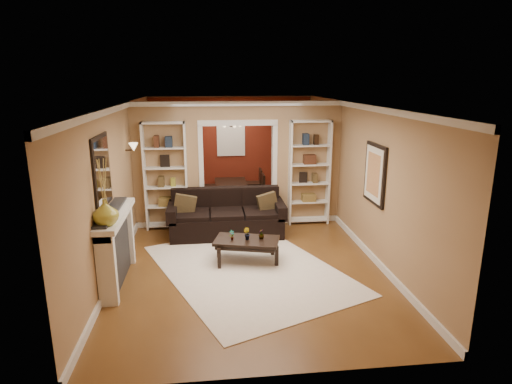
{
  "coord_description": "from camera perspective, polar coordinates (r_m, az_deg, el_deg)",
  "views": [
    {
      "loc": [
        -0.65,
        -7.96,
        3.13
      ],
      "look_at": [
        0.17,
        -0.8,
        1.24
      ],
      "focal_mm": 30.0,
      "sensor_mm": 36.0,
      "label": 1
    }
  ],
  "objects": [
    {
      "name": "dining_chair_nw",
      "position": [
        10.83,
        -6.0,
        0.4
      ],
      "size": [
        0.59,
        0.59,
        0.93
      ],
      "primitive_type": "cube",
      "rotation": [
        0.0,
        0.0,
        1.2
      ],
      "color": "black",
      "rests_on": "floor"
    },
    {
      "name": "sofa",
      "position": [
        8.83,
        -3.94,
        -2.88
      ],
      "size": [
        2.38,
        1.03,
        0.93
      ],
      "primitive_type": "cube",
      "color": "black",
      "rests_on": "floor"
    },
    {
      "name": "wall_right",
      "position": [
        8.65,
        13.24,
        2.46
      ],
      "size": [
        0.0,
        8.0,
        8.0
      ],
      "primitive_type": "plane",
      "rotation": [
        1.57,
        0.0,
        -1.57
      ],
      "color": "#A78158",
      "rests_on": "ground"
    },
    {
      "name": "dining_window",
      "position": [
        12.01,
        -3.36,
        7.15
      ],
      "size": [
        0.78,
        0.03,
        0.98
      ],
      "primitive_type": "cube",
      "color": "#8CA5CC",
      "rests_on": "wall_back"
    },
    {
      "name": "wall_sconce",
      "position": [
        8.74,
        -16.39,
        5.58
      ],
      "size": [
        0.18,
        0.18,
        0.22
      ],
      "primitive_type": "cube",
      "color": "#FFE0A5",
      "rests_on": "wall_left"
    },
    {
      "name": "partition_wall",
      "position": [
        9.35,
        -2.4,
        3.74
      ],
      "size": [
        4.5,
        0.15,
        2.7
      ],
      "primitive_type": "cube",
      "color": "#A78158",
      "rests_on": "floor"
    },
    {
      "name": "dining_table",
      "position": [
        11.19,
        -3.17,
        -0.15
      ],
      "size": [
        1.49,
        0.83,
        0.52
      ],
      "primitive_type": "imported",
      "rotation": [
        0.0,
        0.0,
        1.57
      ],
      "color": "black",
      "rests_on": "floor"
    },
    {
      "name": "bookshelf_right",
      "position": [
        9.46,
        7.1,
        2.54
      ],
      "size": [
        0.9,
        0.3,
        2.3
      ],
      "primitive_type": "cube",
      "color": "white",
      "rests_on": "floor"
    },
    {
      "name": "plant_left",
      "position": [
        7.49,
        -3.23,
        -5.76
      ],
      "size": [
        0.11,
        0.11,
        0.18
      ],
      "primitive_type": "imported",
      "rotation": [
        0.0,
        0.0,
        0.56
      ],
      "color": "#336626",
      "rests_on": "coffee_table"
    },
    {
      "name": "dining_chair_se",
      "position": [
        11.48,
        -0.53,
        1.1
      ],
      "size": [
        0.47,
        0.47,
        0.85
      ],
      "primitive_type": "cube",
      "rotation": [
        0.0,
        0.0,
        -1.44
      ],
      "color": "black",
      "rests_on": "floor"
    },
    {
      "name": "area_rug",
      "position": [
        7.41,
        -1.05,
        -10.22
      ],
      "size": [
        3.8,
        4.36,
        0.01
      ],
      "primitive_type": "cube",
      "rotation": [
        0.0,
        0.0,
        0.39
      ],
      "color": "white",
      "rests_on": "floor"
    },
    {
      "name": "wall_back",
      "position": [
        12.11,
        -3.37,
        6.25
      ],
      "size": [
        8.0,
        0.0,
        8.0
      ],
      "primitive_type": "plane",
      "rotation": [
        1.57,
        0.0,
        0.0
      ],
      "color": "#A78158",
      "rests_on": "ground"
    },
    {
      "name": "floor",
      "position": [
        8.58,
        -1.72,
        -6.68
      ],
      "size": [
        8.0,
        8.0,
        0.0
      ],
      "primitive_type": "plane",
      "color": "brown",
      "rests_on": "ground"
    },
    {
      "name": "dining_chair_ne",
      "position": [
        10.9,
        -0.21,
        0.33
      ],
      "size": [
        0.49,
        0.49,
        0.84
      ],
      "primitive_type": "cube",
      "rotation": [
        0.0,
        0.0,
        -1.35
      ],
      "color": "black",
      "rests_on": "floor"
    },
    {
      "name": "fireplace",
      "position": [
        7.09,
        -17.9,
        -7.1
      ],
      "size": [
        0.32,
        1.7,
        1.16
      ],
      "primitive_type": "cube",
      "color": "white",
      "rests_on": "floor"
    },
    {
      "name": "framed_art",
      "position": [
        7.69,
        15.51,
        2.32
      ],
      "size": [
        0.04,
        0.85,
        1.05
      ],
      "primitive_type": "cube",
      "color": "black",
      "rests_on": "wall_right"
    },
    {
      "name": "pillow_left",
      "position": [
        8.76,
        -9.49,
        -1.8
      ],
      "size": [
        0.44,
        0.15,
        0.43
      ],
      "primitive_type": "cube",
      "rotation": [
        0.0,
        0.0,
        0.06
      ],
      "color": "brown",
      "rests_on": "sofa"
    },
    {
      "name": "wall_front",
      "position": [
        4.39,
        2.59,
        -9.23
      ],
      "size": [
        8.0,
        0.0,
        8.0
      ],
      "primitive_type": "plane",
      "rotation": [
        -1.57,
        0.0,
        0.0
      ],
      "color": "#A78158",
      "rests_on": "ground"
    },
    {
      "name": "mirror",
      "position": [
        6.78,
        -19.86,
        2.53
      ],
      "size": [
        0.03,
        0.95,
        1.1
      ],
      "primitive_type": "cube",
      "color": "silver",
      "rests_on": "wall_left"
    },
    {
      "name": "bookshelf_left",
      "position": [
        9.25,
        -11.94,
        2.04
      ],
      "size": [
        0.9,
        0.3,
        2.3
      ],
      "primitive_type": "cube",
      "color": "white",
      "rests_on": "floor"
    },
    {
      "name": "plant_center",
      "position": [
        7.5,
        -1.25,
        -5.59
      ],
      "size": [
        0.14,
        0.15,
        0.21
      ],
      "primitive_type": "imported",
      "rotation": [
        0.0,
        0.0,
        2.27
      ],
      "color": "#336626",
      "rests_on": "coffee_table"
    },
    {
      "name": "coffee_table",
      "position": [
        7.62,
        -1.23,
        -7.81
      ],
      "size": [
        1.23,
        0.86,
        0.42
      ],
      "primitive_type": "cube",
      "rotation": [
        0.0,
        0.0,
        -0.26
      ],
      "color": "black",
      "rests_on": "floor"
    },
    {
      "name": "red_back_panel",
      "position": [
        12.08,
        -3.36,
        6.09
      ],
      "size": [
        4.44,
        0.04,
        2.64
      ],
      "primitive_type": "cube",
      "color": "maroon",
      "rests_on": "floor"
    },
    {
      "name": "vase",
      "position": [
        6.31,
        -19.44,
        -2.58
      ],
      "size": [
        0.4,
        0.4,
        0.37
      ],
      "primitive_type": "imported",
      "rotation": [
        0.0,
        0.0,
        0.13
      ],
      "color": "#A5A235",
      "rests_on": "fireplace"
    },
    {
      "name": "chandelier",
      "position": [
        10.74,
        -3.03,
        8.78
      ],
      "size": [
        0.5,
        0.5,
        0.3
      ],
      "primitive_type": "cube",
      "color": "#302116",
      "rests_on": "ceiling"
    },
    {
      "name": "wall_left",
      "position": [
        8.31,
        -17.45,
        1.67
      ],
      "size": [
        0.0,
        8.0,
        8.0
      ],
      "primitive_type": "plane",
      "rotation": [
        1.57,
        0.0,
        1.57
      ],
      "color": "#A78158",
      "rests_on": "ground"
    },
    {
      "name": "pillow_right",
      "position": [
        8.83,
        1.52,
        -1.57
      ],
      "size": [
        0.41,
        0.2,
        0.4
      ],
      "primitive_type": "cube",
      "rotation": [
        0.0,
        0.0,
        0.22
      ],
      "color": "brown",
      "rests_on": "sofa"
    },
    {
      "name": "dining_chair_sw",
      "position": [
        11.43,
        -6.03,
        0.75
      ],
      "size": [
        0.42,
        0.42,
        0.77
      ],
      "primitive_type": "cube",
      "rotation": [
        0.0,
        0.0,
        1.47
      ],
      "color": "black",
      "rests_on": "floor"
    },
    {
      "name": "plant_right",
      "position": [
        7.54,
        0.73,
        -5.62
      ],
      "size": [
        0.14,
        0.14,
        0.18
      ],
      "primitive_type": "imported",
      "rotation": [
        0.0,
        0.0,
        4.17
      ],
      "color": "#336626",
      "rests_on": "coffee_table"
    },
    {
      "name": "ceiling",
      "position": [
        8.0,
        -1.87,
        11.64
      ],
      "size": [
        8.0,
        8.0,
        0.0
      ],
      "primitive_type": "plane",
      "rotation": [
        3.14,
        0.0,
        0.0
      ],
      "color": "white",
      "rests_on": "ground"
    }
  ]
}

